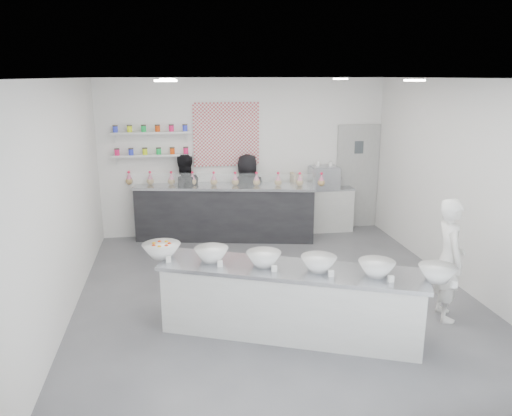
{
  "coord_description": "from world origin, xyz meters",
  "views": [
    {
      "loc": [
        -1.34,
        -6.49,
        3.03
      ],
      "look_at": [
        -0.2,
        0.4,
        1.17
      ],
      "focal_mm": 35.0,
      "sensor_mm": 36.0,
      "label": 1
    }
  ],
  "objects_px": {
    "woman_prep": "(449,260)",
    "staff_right": "(248,195)",
    "espresso_ledge": "(323,210)",
    "prep_counter": "(290,301)",
    "back_bar": "(225,212)",
    "staff_left": "(184,196)",
    "espresso_machine": "(324,178)"
  },
  "relations": [
    {
      "from": "staff_left",
      "to": "espresso_ledge",
      "type": "bearing_deg",
      "value": 162.04
    },
    {
      "from": "prep_counter",
      "to": "espresso_ledge",
      "type": "relative_size",
      "value": 2.64
    },
    {
      "from": "espresso_ledge",
      "to": "staff_right",
      "type": "relative_size",
      "value": 0.75
    },
    {
      "from": "prep_counter",
      "to": "staff_left",
      "type": "bearing_deg",
      "value": 128.6
    },
    {
      "from": "espresso_machine",
      "to": "woman_prep",
      "type": "bearing_deg",
      "value": -82.94
    },
    {
      "from": "back_bar",
      "to": "staff_left",
      "type": "height_order",
      "value": "staff_left"
    },
    {
      "from": "woman_prep",
      "to": "staff_left",
      "type": "xyz_separation_m",
      "value": [
        -3.21,
        3.92,
        0.02
      ]
    },
    {
      "from": "woman_prep",
      "to": "staff_right",
      "type": "bearing_deg",
      "value": 38.79
    },
    {
      "from": "prep_counter",
      "to": "espresso_machine",
      "type": "bearing_deg",
      "value": 90.73
    },
    {
      "from": "prep_counter",
      "to": "staff_left",
      "type": "height_order",
      "value": "staff_left"
    },
    {
      "from": "back_bar",
      "to": "espresso_ledge",
      "type": "bearing_deg",
      "value": 16.82
    },
    {
      "from": "espresso_ledge",
      "to": "staff_left",
      "type": "bearing_deg",
      "value": 178.54
    },
    {
      "from": "espresso_ledge",
      "to": "woman_prep",
      "type": "bearing_deg",
      "value": -83.04
    },
    {
      "from": "woman_prep",
      "to": "staff_left",
      "type": "height_order",
      "value": "staff_left"
    },
    {
      "from": "espresso_machine",
      "to": "staff_left",
      "type": "bearing_deg",
      "value": 178.53
    },
    {
      "from": "back_bar",
      "to": "espresso_ledge",
      "type": "xyz_separation_m",
      "value": [
        1.99,
        0.18,
        -0.08
      ]
    },
    {
      "from": "prep_counter",
      "to": "staff_left",
      "type": "xyz_separation_m",
      "value": [
        -1.14,
        4.02,
        0.39
      ]
    },
    {
      "from": "staff_right",
      "to": "back_bar",
      "type": "bearing_deg",
      "value": 27.06
    },
    {
      "from": "staff_left",
      "to": "espresso_machine",
      "type": "bearing_deg",
      "value": 162.04
    },
    {
      "from": "espresso_ledge",
      "to": "staff_left",
      "type": "xyz_separation_m",
      "value": [
        -2.74,
        0.07,
        0.37
      ]
    },
    {
      "from": "espresso_ledge",
      "to": "espresso_machine",
      "type": "height_order",
      "value": "espresso_machine"
    },
    {
      "from": "prep_counter",
      "to": "espresso_ledge",
      "type": "distance_m",
      "value": 4.26
    },
    {
      "from": "prep_counter",
      "to": "back_bar",
      "type": "bearing_deg",
      "value": 118.57
    },
    {
      "from": "prep_counter",
      "to": "back_bar",
      "type": "xyz_separation_m",
      "value": [
        -0.39,
        3.77,
        0.1
      ]
    },
    {
      "from": "woman_prep",
      "to": "espresso_machine",
      "type": "bearing_deg",
      "value": 19.02
    },
    {
      "from": "staff_left",
      "to": "staff_right",
      "type": "relative_size",
      "value": 1.02
    },
    {
      "from": "espresso_ledge",
      "to": "espresso_machine",
      "type": "xyz_separation_m",
      "value": [
        -0.01,
        0.0,
        0.65
      ]
    },
    {
      "from": "back_bar",
      "to": "staff_right",
      "type": "height_order",
      "value": "staff_right"
    },
    {
      "from": "staff_right",
      "to": "espresso_ledge",
      "type": "bearing_deg",
      "value": 176.53
    },
    {
      "from": "espresso_machine",
      "to": "staff_right",
      "type": "xyz_separation_m",
      "value": [
        -1.51,
        0.07,
        -0.3
      ]
    },
    {
      "from": "prep_counter",
      "to": "woman_prep",
      "type": "bearing_deg",
      "value": 25.38
    },
    {
      "from": "espresso_ledge",
      "to": "woman_prep",
      "type": "relative_size",
      "value": 0.75
    }
  ]
}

